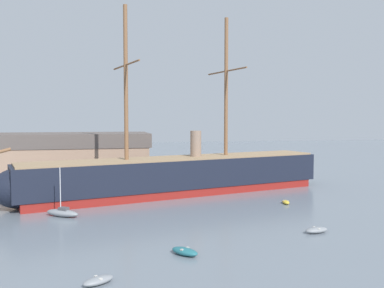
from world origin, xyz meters
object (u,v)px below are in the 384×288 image
object	(u,v)px
dinghy_alongside_stern	(286,202)
dockside_warehouse_left	(22,158)
motorboat_far_right	(295,182)
motorboat_distant_centre	(156,179)
dinghy_mid_right	(316,230)
sailboat_alongside_bow	(62,212)
dinghy_foreground_left	(98,280)
dinghy_near_centre	(185,251)
tall_ship	(179,175)

from	to	relation	value
dinghy_alongside_stern	dockside_warehouse_left	size ratio (longest dim) A/B	0.04
motorboat_far_right	motorboat_distant_centre	xyz separation A→B (m)	(-25.22, 10.93, -0.05)
dinghy_mid_right	sailboat_alongside_bow	size ratio (longest dim) A/B	0.46
motorboat_distant_centre	dockside_warehouse_left	bearing A→B (deg)	172.22
dinghy_foreground_left	dinghy_near_centre	bearing A→B (deg)	33.28
sailboat_alongside_bow	motorboat_distant_centre	distance (m)	31.86
motorboat_distant_centre	tall_ship	bearing A→B (deg)	-83.24
dinghy_near_centre	motorboat_distant_centre	xyz separation A→B (m)	(3.63, 45.79, 0.16)
dinghy_mid_right	dinghy_alongside_stern	xyz separation A→B (m)	(3.65, 15.28, -0.08)
dinghy_alongside_stern	motorboat_distant_centre	xyz separation A→B (m)	(-15.85, 26.53, 0.25)
dinghy_mid_right	dockside_warehouse_left	xyz separation A→B (m)	(-38.43, 45.39, 4.54)
dinghy_foreground_left	motorboat_far_right	world-z (taller)	motorboat_far_right
sailboat_alongside_bow	motorboat_distant_centre	world-z (taller)	sailboat_alongside_bow
dinghy_alongside_stern	motorboat_distant_centre	world-z (taller)	motorboat_distant_centre
dinghy_mid_right	dockside_warehouse_left	size ratio (longest dim) A/B	0.06
tall_ship	motorboat_far_right	world-z (taller)	tall_ship
sailboat_alongside_bow	tall_ship	bearing A→B (deg)	34.40
dinghy_foreground_left	motorboat_distant_centre	distance (m)	52.24
dinghy_foreground_left	dockside_warehouse_left	xyz separation A→B (m)	(-14.72, 54.54, 4.57)
dinghy_near_centre	dinghy_mid_right	xyz separation A→B (m)	(15.83, 3.97, -0.01)
dinghy_foreground_left	dinghy_mid_right	bearing A→B (deg)	21.09
dinghy_mid_right	dinghy_alongside_stern	size ratio (longest dim) A/B	1.30
dinghy_mid_right	motorboat_far_right	bearing A→B (deg)	67.15
tall_ship	dinghy_foreground_left	distance (m)	38.21
dinghy_alongside_stern	dockside_warehouse_left	xyz separation A→B (m)	(-42.08, 30.11, 4.62)
dinghy_near_centre	dinghy_alongside_stern	distance (m)	27.39
tall_ship	motorboat_distant_centre	world-z (taller)	tall_ship
dinghy_near_centre	motorboat_distant_centre	world-z (taller)	motorboat_distant_centre
tall_ship	dinghy_mid_right	bearing A→B (deg)	-68.61
motorboat_distant_centre	sailboat_alongside_bow	bearing A→B (deg)	-120.30
sailboat_alongside_bow	motorboat_far_right	bearing A→B (deg)	21.87
dinghy_near_centre	dinghy_mid_right	size ratio (longest dim) A/B	1.03
tall_ship	motorboat_far_right	xyz separation A→B (m)	(23.41, 4.33, -2.70)
sailboat_alongside_bow	dockside_warehouse_left	distance (m)	32.99
sailboat_alongside_bow	dinghy_near_centre	bearing A→B (deg)	-55.76
dinghy_foreground_left	dinghy_near_centre	size ratio (longest dim) A/B	0.91
dinghy_foreground_left	tall_ship	bearing A→B (deg)	69.55
tall_ship	motorboat_far_right	distance (m)	23.96
sailboat_alongside_bow	motorboat_distant_centre	xyz separation A→B (m)	(16.07, 27.51, -0.03)
tall_ship	motorboat_distant_centre	xyz separation A→B (m)	(-1.81, 15.26, -2.74)
dinghy_mid_right	dockside_warehouse_left	world-z (taller)	dockside_warehouse_left
dinghy_near_centre	motorboat_far_right	xyz separation A→B (m)	(28.85, 34.86, 0.21)
tall_ship	dinghy_alongside_stern	size ratio (longest dim) A/B	27.08
motorboat_far_right	dinghy_foreground_left	bearing A→B (deg)	-132.54
dinghy_alongside_stern	dinghy_near_centre	bearing A→B (deg)	-135.33
dinghy_foreground_left	dinghy_mid_right	xyz separation A→B (m)	(23.71, 9.14, 0.03)
sailboat_alongside_bow	dinghy_alongside_stern	size ratio (longest dim) A/B	2.81
dinghy_alongside_stern	motorboat_far_right	size ratio (longest dim) A/B	0.57
dinghy_mid_right	motorboat_distant_centre	bearing A→B (deg)	106.27
dinghy_mid_right	motorboat_distant_centre	world-z (taller)	motorboat_distant_centre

